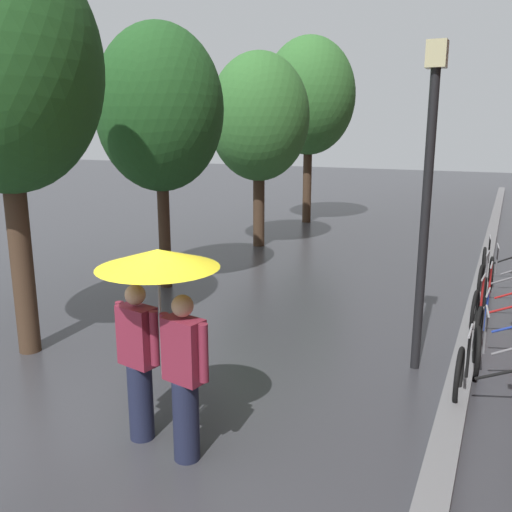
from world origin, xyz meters
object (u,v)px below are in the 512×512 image
object	(u,v)px
parked_bicycle_5	(510,285)
parked_bicycle_7	(510,264)
couple_under_umbrella	(159,316)
parked_bicycle_3	(510,315)
street_tree_0	(2,68)
parked_bicycle_0	(506,382)
street_lamp_post	(427,187)
street_tree_3	(309,97)
street_tree_2	(259,118)
street_tree_1	(160,109)

from	to	relation	value
parked_bicycle_5	parked_bicycle_7	distance (m)	1.74
parked_bicycle_7	couple_under_umbrella	distance (m)	8.98
parked_bicycle_3	street_tree_0	bearing A→B (deg)	-151.18
parked_bicycle_0	parked_bicycle_7	world-z (taller)	same
parked_bicycle_0	parked_bicycle_3	size ratio (longest dim) A/B	0.97
couple_under_umbrella	street_lamp_post	distance (m)	3.81
parked_bicycle_7	parked_bicycle_0	bearing A→B (deg)	-89.82
parked_bicycle_5	street_tree_0	bearing A→B (deg)	-140.00
parked_bicycle_3	couple_under_umbrella	size ratio (longest dim) A/B	0.54
street_lamp_post	parked_bicycle_7	bearing A→B (deg)	78.18
parked_bicycle_5	couple_under_umbrella	distance (m)	7.40
street_lamp_post	parked_bicycle_0	bearing A→B (deg)	-35.94
parked_bicycle_7	couple_under_umbrella	xyz separation A→B (m)	(-3.14, -8.35, 1.05)
street_lamp_post	street_tree_3	bearing A→B (deg)	116.83
parked_bicycle_5	couple_under_umbrella	xyz separation A→B (m)	(-3.16, -6.61, 1.05)
parked_bicycle_0	parked_bicycle_7	distance (m)	6.12
street_tree_2	couple_under_umbrella	distance (m)	10.13
street_tree_2	parked_bicycle_5	size ratio (longest dim) A/B	4.63
street_tree_2	couple_under_umbrella	size ratio (longest dim) A/B	2.46
street_tree_3	parked_bicycle_0	size ratio (longest dim) A/B	5.60
parked_bicycle_3	street_tree_1	bearing A→B (deg)	178.62
parked_bicycle_3	couple_under_umbrella	bearing A→B (deg)	-123.59
parked_bicycle_0	street_lamp_post	world-z (taller)	street_lamp_post
street_tree_2	street_tree_1	bearing A→B (deg)	-90.94
street_tree_0	parked_bicycle_7	distance (m)	10.17
street_tree_1	parked_bicycle_0	distance (m)	7.67
street_tree_1	parked_bicycle_7	distance (m)	7.93
street_tree_0	couple_under_umbrella	size ratio (longest dim) A/B	2.72
street_tree_0	street_lamp_post	distance (m)	5.73
parked_bicycle_3	parked_bicycle_5	distance (m)	1.84
parked_bicycle_0	couple_under_umbrella	size ratio (longest dim) A/B	0.52
street_tree_1	street_lamp_post	bearing A→B (deg)	-19.55
couple_under_umbrella	street_lamp_post	world-z (taller)	street_lamp_post
street_tree_1	street_lamp_post	xyz separation A→B (m)	(5.31, -1.89, -1.07)
couple_under_umbrella	parked_bicycle_3	bearing A→B (deg)	56.41
street_tree_1	couple_under_umbrella	bearing A→B (deg)	-56.35
parked_bicycle_0	parked_bicycle_7	xyz separation A→B (m)	(-0.02, 6.12, 0.00)
street_tree_2	parked_bicycle_3	xyz separation A→B (m)	(6.38, -4.61, -3.07)
street_tree_1	parked_bicycle_5	bearing A→B (deg)	14.60
street_tree_3	parked_bicycle_7	world-z (taller)	street_tree_3
street_tree_1	street_tree_3	bearing A→B (deg)	90.25
street_tree_0	street_tree_2	xyz separation A→B (m)	(0.00, 8.12, -0.52)
couple_under_umbrella	street_lamp_post	xyz separation A→B (m)	(2.03, 3.05, 1.05)
street_tree_0	parked_bicycle_3	bearing A→B (deg)	28.82
parked_bicycle_7	couple_under_umbrella	world-z (taller)	couple_under_umbrella
street_tree_1	parked_bicycle_5	world-z (taller)	street_tree_1
street_tree_2	street_lamp_post	xyz separation A→B (m)	(5.24, -6.34, -0.97)
street_tree_0	street_tree_1	distance (m)	3.69
street_tree_0	parked_bicycle_3	size ratio (longest dim) A/B	5.05
parked_bicycle_0	parked_bicycle_5	world-z (taller)	same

